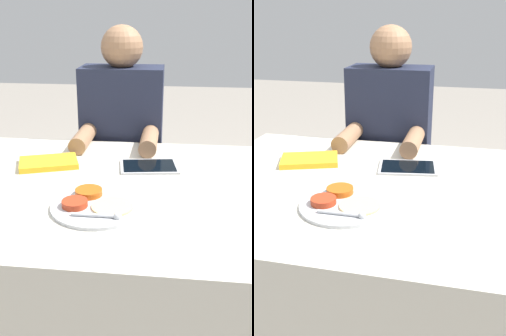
% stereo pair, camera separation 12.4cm
% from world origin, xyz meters
% --- Properties ---
extents(dining_table, '(1.15, 0.91, 0.71)m').
position_xyz_m(dining_table, '(0.00, 0.00, 0.36)').
color(dining_table, beige).
rests_on(dining_table, ground_plane).
extents(thali_tray, '(0.27, 0.27, 0.03)m').
position_xyz_m(thali_tray, '(-0.01, -0.16, 0.72)').
color(thali_tray, '#B7BABF').
rests_on(thali_tray, dining_table).
extents(red_notebook, '(0.24, 0.20, 0.02)m').
position_xyz_m(red_notebook, '(-0.24, 0.15, 0.72)').
color(red_notebook, silver).
rests_on(red_notebook, dining_table).
extents(tablet_device, '(0.22, 0.17, 0.01)m').
position_xyz_m(tablet_device, '(0.13, 0.17, 0.72)').
color(tablet_device, '#B7B7BC').
rests_on(tablet_device, dining_table).
extents(person_diner, '(0.36, 0.44, 1.19)m').
position_xyz_m(person_diner, '(-0.02, 0.58, 0.56)').
color(person_diner, black).
rests_on(person_diner, ground_plane).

